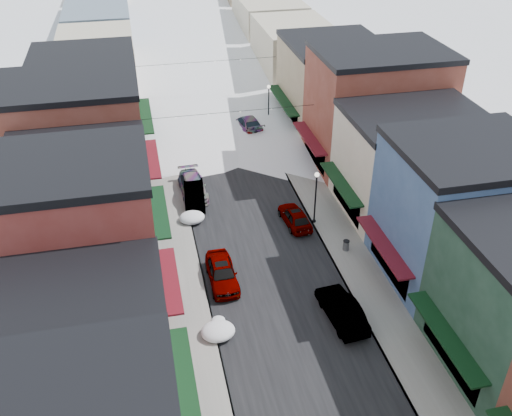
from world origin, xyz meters
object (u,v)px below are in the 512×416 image
car_dark_hatch (194,195)px  streetlamp_near (316,191)px  car_silver_sedan (222,273)px  trash_can (346,245)px  car_green_sedan (342,309)px

car_dark_hatch → streetlamp_near: bearing=-25.4°
car_silver_sedan → streetlamp_near: size_ratio=1.05×
car_dark_hatch → trash_can: size_ratio=5.80×
car_green_sedan → streetlamp_near: streetlamp_near is taller
car_green_sedan → streetlamp_near: (1.70, 11.54, 2.30)m
car_silver_sedan → car_dark_hatch: car_silver_sedan is taller
car_silver_sedan → streetlamp_near: streetlamp_near is taller
car_dark_hatch → car_green_sedan: size_ratio=0.97×
car_silver_sedan → car_dark_hatch: size_ratio=1.00×
streetlamp_near → car_dark_hatch: bearing=150.1°
car_green_sedan → trash_can: bearing=-117.9°
car_dark_hatch → streetlamp_near: size_ratio=1.05×
car_dark_hatch → car_silver_sedan: bearing=-82.5°
car_dark_hatch → car_green_sedan: car_green_sedan is taller
trash_can → car_green_sedan: bearing=-112.4°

